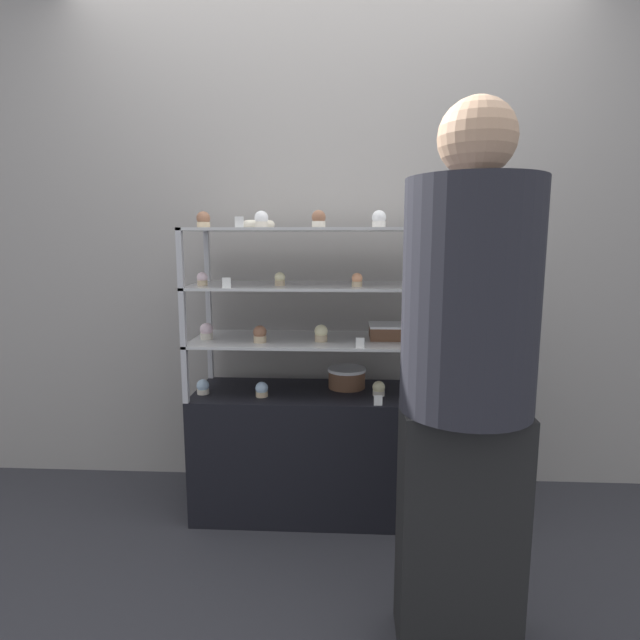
{
  "coord_description": "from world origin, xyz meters",
  "views": [
    {
      "loc": [
        0.12,
        -2.25,
        1.28
      ],
      "look_at": [
        0.0,
        0.0,
        0.92
      ],
      "focal_mm": 28.0,
      "sensor_mm": 36.0,
      "label": 1
    }
  ],
  "objects": [
    {
      "name": "ground_plane",
      "position": [
        0.0,
        0.0,
        0.0
      ],
      "size": [
        20.0,
        20.0,
        0.0
      ],
      "primitive_type": "plane",
      "color": "#2D2D33"
    },
    {
      "name": "back_wall",
      "position": [
        0.0,
        0.36,
        1.3
      ],
      "size": [
        8.0,
        0.05,
        2.6
      ],
      "color": "gray",
      "rests_on": "ground_plane"
    },
    {
      "name": "display_base",
      "position": [
        0.0,
        0.0,
        0.29
      ],
      "size": [
        1.17,
        0.43,
        0.59
      ],
      "color": "black",
      "rests_on": "ground_plane"
    },
    {
      "name": "display_riser_lower",
      "position": [
        0.0,
        0.0,
        0.82
      ],
      "size": [
        1.17,
        0.43,
        0.25
      ],
      "color": "#B7B7BC",
      "rests_on": "display_base"
    },
    {
      "name": "display_riser_middle",
      "position": [
        0.0,
        0.0,
        1.07
      ],
      "size": [
        1.17,
        0.43,
        0.25
      ],
      "color": "#B7B7BC",
      "rests_on": "display_riser_lower"
    },
    {
      "name": "display_riser_upper",
      "position": [
        0.0,
        0.0,
        1.32
      ],
      "size": [
        1.17,
        0.43,
        0.25
      ],
      "color": "#B7B7BC",
      "rests_on": "display_riser_middle"
    },
    {
      "name": "layer_cake_centerpiece",
      "position": [
        0.12,
        0.07,
        0.63
      ],
      "size": [
        0.18,
        0.18,
        0.1
      ],
      "color": "brown",
      "rests_on": "display_base"
    },
    {
      "name": "sheet_cake_frosted",
      "position": [
        0.35,
        0.03,
        0.87
      ],
      "size": [
        0.25,
        0.18,
        0.07
      ],
      "color": "brown",
      "rests_on": "display_riser_lower"
    },
    {
      "name": "cupcake_0",
      "position": [
        -0.54,
        -0.07,
        0.62
      ],
      "size": [
        0.06,
        0.06,
        0.07
      ],
      "color": "beige",
      "rests_on": "display_base"
    },
    {
      "name": "cupcake_1",
      "position": [
        -0.26,
        -0.09,
        0.62
      ],
      "size": [
        0.06,
        0.06,
        0.07
      ],
      "color": "#CCB28C",
      "rests_on": "display_base"
    },
    {
      "name": "cupcake_2",
      "position": [
        0.27,
        -0.05,
        0.62
      ],
      "size": [
        0.06,
        0.06,
        0.07
      ],
      "color": "beige",
      "rests_on": "display_base"
    },
    {
      "name": "cupcake_3",
      "position": [
        0.52,
        -0.11,
        0.62
      ],
      "size": [
        0.06,
        0.06,
        0.07
      ],
      "color": "white",
      "rests_on": "display_base"
    },
    {
      "name": "price_tag_0",
      "position": [
        0.26,
        -0.19,
        0.61
      ],
      "size": [
        0.04,
        0.0,
        0.04
      ],
      "color": "white",
      "rests_on": "display_base"
    },
    {
      "name": "cupcake_4",
      "position": [
        -0.52,
        -0.04,
        0.87
      ],
      "size": [
        0.06,
        0.06,
        0.08
      ],
      "color": "beige",
      "rests_on": "display_riser_lower"
    },
    {
      "name": "cupcake_5",
      "position": [
        -0.26,
        -0.1,
        0.87
      ],
      "size": [
        0.06,
        0.06,
        0.08
      ],
      "color": "#CCB28C",
      "rests_on": "display_riser_lower"
    },
    {
      "name": "cupcake_6",
      "position": [
        0.01,
        -0.06,
        0.87
      ],
      "size": [
        0.06,
        0.06,
        0.08
      ],
      "color": "#CCB28C",
      "rests_on": "display_riser_lower"
    },
    {
      "name": "cupcake_7",
      "position": [
        0.53,
        -0.04,
        0.87
      ],
      "size": [
        0.06,
        0.06,
        0.08
      ],
      "color": "white",
      "rests_on": "display_riser_lower"
    },
    {
      "name": "price_tag_1",
      "position": [
        0.18,
        -0.19,
        0.86
      ],
      "size": [
        0.04,
        0.0,
        0.04
      ],
      "color": "white",
      "rests_on": "display_riser_lower"
    },
    {
      "name": "cupcake_8",
      "position": [
        -0.52,
        -0.07,
        1.11
      ],
      "size": [
        0.05,
        0.05,
        0.06
      ],
      "color": "#CCB28C",
      "rests_on": "display_riser_middle"
    },
    {
      "name": "cupcake_9",
      "position": [
        -0.18,
        -0.05,
        1.11
      ],
      "size": [
        0.05,
        0.05,
        0.06
      ],
      "color": "#CCB28C",
      "rests_on": "display_riser_middle"
    },
    {
      "name": "cupcake_10",
      "position": [
        0.17,
        -0.09,
        1.11
      ],
      "size": [
        0.05,
        0.05,
        0.06
      ],
      "color": "#CCB28C",
      "rests_on": "display_riser_middle"
    },
    {
      "name": "cupcake_11",
      "position": [
        0.54,
        -0.04,
        1.11
      ],
      "size": [
        0.05,
        0.05,
        0.06
      ],
      "color": "beige",
      "rests_on": "display_riser_middle"
    },
    {
      "name": "price_tag_2",
      "position": [
        -0.38,
        -0.19,
        1.11
      ],
      "size": [
        0.04,
        0.0,
        0.04
      ],
      "color": "white",
      "rests_on": "display_riser_middle"
    },
    {
      "name": "cupcake_12",
      "position": [
        -0.51,
        -0.04,
        1.37
      ],
      "size": [
        0.06,
        0.06,
        0.07
      ],
      "color": "#CCB28C",
      "rests_on": "display_riser_upper"
    },
    {
      "name": "cupcake_13",
      "position": [
        -0.25,
        -0.07,
        1.37
      ],
      "size": [
        0.06,
        0.06,
        0.07
      ],
      "color": "beige",
      "rests_on": "display_riser_upper"
    },
    {
      "name": "cupcake_14",
      "position": [
        0.0,
        -0.1,
        1.37
      ],
      "size": [
        0.06,
        0.06,
        0.07
      ],
      "color": "beige",
      "rests_on": "display_riser_upper"
    },
    {
      "name": "cupcake_15",
      "position": [
        0.26,
        -0.08,
        1.37
      ],
      "size": [
        0.06,
        0.06,
        0.07
      ],
      "color": "white",
      "rests_on": "display_riser_upper"
    },
    {
      "name": "cupcake_16",
      "position": [
        0.53,
        -0.12,
        1.37
      ],
      "size": [
        0.06,
        0.06,
        0.07
      ],
      "color": "#CCB28C",
      "rests_on": "display_riser_upper"
    },
    {
      "name": "price_tag_3",
      "position": [
        -0.32,
        -0.19,
        1.36
      ],
      "size": [
        0.04,
        0.0,
        0.04
      ],
      "color": "white",
      "rests_on": "display_riser_upper"
    },
    {
      "name": "donut_glazed",
      "position": [
        -0.28,
        0.04,
        1.36
      ],
      "size": [
        0.15,
        0.15,
        0.04
      ],
      "color": "#EFE5CC",
      "rests_on": "display_riser_upper"
    },
    {
      "name": "customer_figure",
      "position": [
        0.48,
        -0.79,
        0.89
      ],
      "size": [
        0.39,
        0.39,
        1.67
      ],
      "color": "black",
      "rests_on": "ground_plane"
    }
  ]
}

